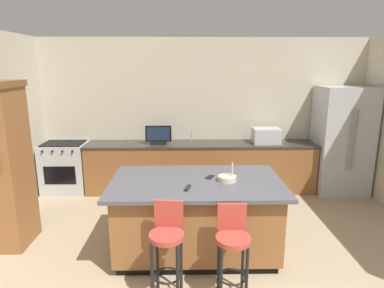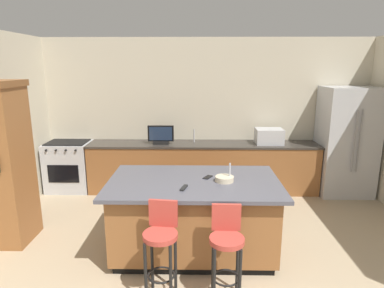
{
  "view_description": "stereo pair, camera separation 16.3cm",
  "coord_description": "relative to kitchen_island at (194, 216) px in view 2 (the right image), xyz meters",
  "views": [
    {
      "loc": [
        -0.33,
        -2.13,
        2.28
      ],
      "look_at": [
        -0.24,
        2.5,
        1.17
      ],
      "focal_mm": 30.97,
      "sensor_mm": 36.0,
      "label": 1
    },
    {
      "loc": [
        -0.16,
        -2.14,
        2.28
      ],
      "look_at": [
        -0.24,
        2.5,
        1.17
      ],
      "focal_mm": 30.97,
      "sensor_mm": 36.0,
      "label": 2
    }
  ],
  "objects": [
    {
      "name": "counter_back",
      "position": [
        0.14,
        2.09,
        -0.03
      ],
      "size": [
        4.15,
        0.62,
        0.9
      ],
      "color": "brown",
      "rests_on": "ground_plane"
    },
    {
      "name": "range_oven",
      "position": [
        -2.33,
        2.09,
        -0.02
      ],
      "size": [
        0.78,
        0.63,
        0.92
      ],
      "color": "#B7BABF",
      "rests_on": "ground_plane"
    },
    {
      "name": "microwave",
      "position": [
        1.33,
        2.09,
        0.56
      ],
      "size": [
        0.48,
        0.36,
        0.27
      ],
      "primitive_type": "cube",
      "color": "#B7BABF",
      "rests_on": "counter_back"
    },
    {
      "name": "bar_stool_right",
      "position": [
        0.33,
        -0.83,
        0.09
      ],
      "size": [
        0.34,
        0.34,
        0.95
      ],
      "rotation": [
        0.0,
        0.0,
        -0.02
      ],
      "color": "#B23D33",
      "rests_on": "ground_plane"
    },
    {
      "name": "cabinet_tower",
      "position": [
        -2.47,
        0.24,
        0.62
      ],
      "size": [
        0.66,
        0.64,
        2.1
      ],
      "color": "brown",
      "rests_on": "ground_plane"
    },
    {
      "name": "tv_monitor",
      "position": [
        -0.62,
        2.03,
        0.57
      ],
      "size": [
        0.46,
        0.16,
        0.33
      ],
      "color": "black",
      "rests_on": "counter_back"
    },
    {
      "name": "sink_faucet_back",
      "position": [
        -0.02,
        2.19,
        0.54
      ],
      "size": [
        0.02,
        0.02,
        0.24
      ],
      "primitive_type": "cylinder",
      "color": "#B2B2B7",
      "rests_on": "counter_back"
    },
    {
      "name": "sink_faucet_island",
      "position": [
        0.42,
        0.0,
        0.57
      ],
      "size": [
        0.02,
        0.02,
        0.22
      ],
      "primitive_type": "cylinder",
      "color": "#B2B2B7",
      "rests_on": "kitchen_island"
    },
    {
      "name": "refrigerator",
      "position": [
        2.68,
        2.02,
        0.48
      ],
      "size": [
        0.91,
        0.77,
        1.91
      ],
      "color": "#B7BABF",
      "rests_on": "ground_plane"
    },
    {
      "name": "tv_remote",
      "position": [
        -0.11,
        -0.26,
        0.47
      ],
      "size": [
        0.09,
        0.18,
        0.02
      ],
      "primitive_type": "cube",
      "rotation": [
        0.0,
        0.0,
        -0.27
      ],
      "color": "black",
      "rests_on": "kitchen_island"
    },
    {
      "name": "cell_phone",
      "position": [
        0.17,
        0.12,
        0.46
      ],
      "size": [
        0.13,
        0.17,
        0.01
      ],
      "primitive_type": "cube",
      "rotation": [
        0.0,
        0.0,
        -0.51
      ],
      "color": "black",
      "rests_on": "kitchen_island"
    },
    {
      "name": "bar_stool_left",
      "position": [
        -0.31,
        -0.82,
        0.11
      ],
      "size": [
        0.34,
        0.35,
        0.98
      ],
      "rotation": [
        0.0,
        0.0,
        -0.12
      ],
      "color": "#B23D33",
      "rests_on": "ground_plane"
    },
    {
      "name": "kitchen_island",
      "position": [
        0.0,
        0.0,
        0.0
      ],
      "size": [
        2.05,
        1.23,
        0.93
      ],
      "color": "black",
      "rests_on": "ground_plane"
    },
    {
      "name": "wall_back",
      "position": [
        0.2,
        2.47,
        0.91
      ],
      "size": [
        6.47,
        0.12,
        2.76
      ],
      "primitive_type": "cube",
      "color": "beige",
      "rests_on": "ground_plane"
    },
    {
      "name": "fruit_bowl",
      "position": [
        0.36,
        -0.02,
        0.49
      ],
      "size": [
        0.22,
        0.22,
        0.06
      ],
      "primitive_type": "cylinder",
      "color": "beige",
      "rests_on": "kitchen_island"
    }
  ]
}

